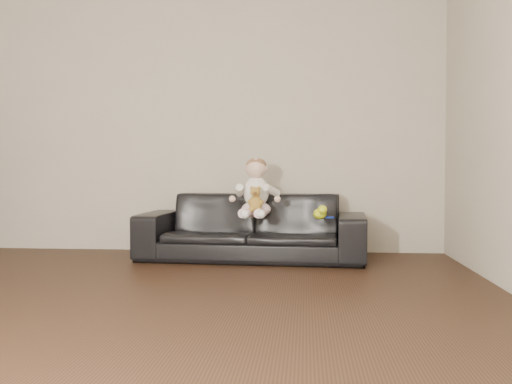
# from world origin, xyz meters

# --- Properties ---
(floor) EXTENTS (5.50, 5.50, 0.00)m
(floor) POSITION_xyz_m (0.00, 0.00, 0.00)
(floor) COLOR black
(floor) RESTS_ON ground
(wall_back) EXTENTS (5.00, 0.00, 5.00)m
(wall_back) POSITION_xyz_m (0.00, 2.75, 1.30)
(wall_back) COLOR #BAB09C
(wall_back) RESTS_ON ground
(sofa) EXTENTS (2.03, 0.91, 0.58)m
(sofa) POSITION_xyz_m (0.71, 2.25, 0.29)
(sofa) COLOR black
(sofa) RESTS_ON floor
(baby) EXTENTS (0.38, 0.46, 0.52)m
(baby) POSITION_xyz_m (0.76, 2.14, 0.61)
(baby) COLOR white
(baby) RESTS_ON sofa
(teddy_bear) EXTENTS (0.12, 0.12, 0.21)m
(teddy_bear) POSITION_xyz_m (0.77, 1.98, 0.55)
(teddy_bear) COLOR olive
(teddy_bear) RESTS_ON sofa
(toy_green) EXTENTS (0.14, 0.16, 0.09)m
(toy_green) POSITION_xyz_m (1.31, 1.98, 0.43)
(toy_green) COLOR #C7DC19
(toy_green) RESTS_ON sofa
(toy_rattle) EXTENTS (0.08, 0.08, 0.07)m
(toy_rattle) POSITION_xyz_m (1.32, 2.17, 0.42)
(toy_rattle) COLOR red
(toy_rattle) RESTS_ON sofa
(toy_blue_disc) EXTENTS (0.12, 0.12, 0.01)m
(toy_blue_disc) POSITION_xyz_m (1.39, 2.12, 0.39)
(toy_blue_disc) COLOR blue
(toy_blue_disc) RESTS_ON sofa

